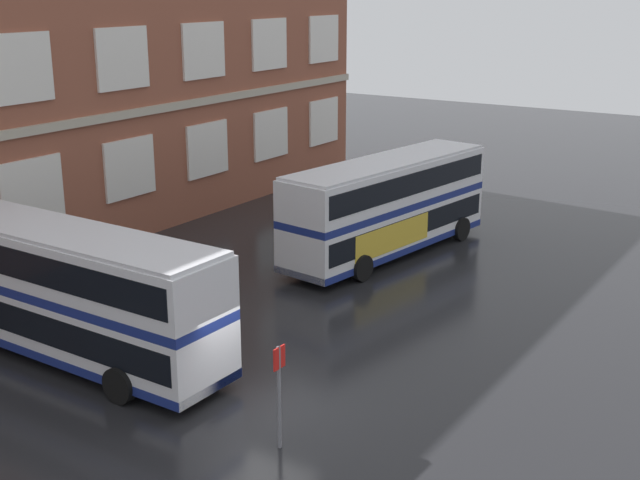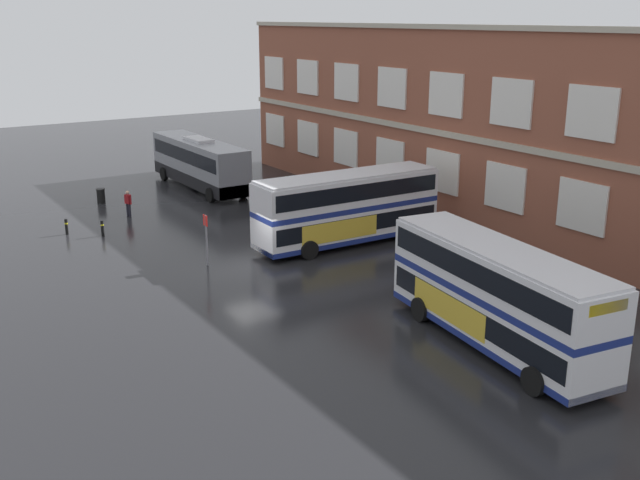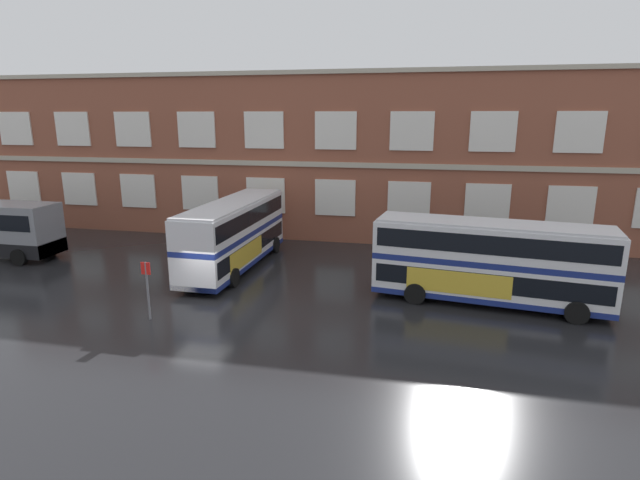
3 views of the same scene
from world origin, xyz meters
name	(u,v)px [view 1 (image 1 of 3)]	position (x,y,z in m)	size (l,w,h in m)	color
ground_plane	(204,385)	(0.00, 2.00, 0.00)	(120.00, 120.00, 0.00)	black
double_decker_near	(70,292)	(-0.70, 6.50, 2.15)	(3.03, 11.05, 4.07)	silver
double_decker_middle	(387,205)	(13.59, 3.53, 2.15)	(11.25, 4.03, 4.07)	silver
bus_stand_flag	(279,387)	(-1.56, -1.80, 1.64)	(0.44, 0.10, 2.70)	slate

